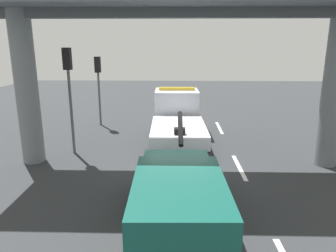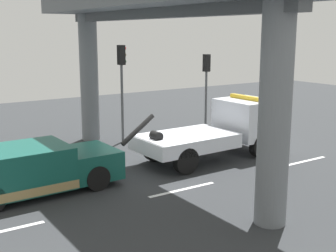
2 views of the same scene
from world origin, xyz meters
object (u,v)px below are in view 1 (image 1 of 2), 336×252
tow_truck_white (177,116)px  towed_van_green (178,201)px  traffic_light_far (69,78)px  traffic_light_mid (98,76)px

tow_truck_white → towed_van_green: bearing=-179.8°
traffic_light_far → traffic_light_mid: 5.02m
towed_van_green → traffic_light_mid: traffic_light_mid is taller
towed_van_green → traffic_light_mid: bearing=23.1°
towed_van_green → traffic_light_mid: (10.78, 4.60, 2.16)m
traffic_light_far → traffic_light_mid: (5.00, 0.00, -0.38)m
traffic_light_far → traffic_light_mid: bearing=0.0°
tow_truck_white → traffic_light_mid: 5.61m
towed_van_green → traffic_light_mid: 11.92m
tow_truck_white → traffic_light_far: (-2.25, 4.58, 2.11)m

